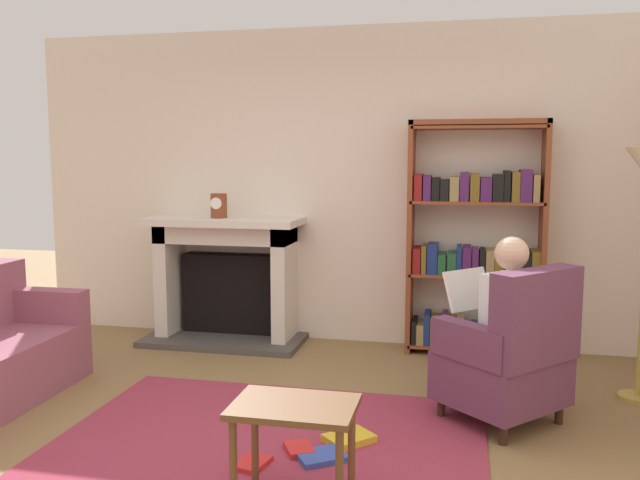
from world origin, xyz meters
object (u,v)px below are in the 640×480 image
Objects in this scene: mantel_clock at (219,206)px; bookshelf at (475,246)px; fireplace at (227,275)px; side_table at (294,421)px; armchair_reading at (510,356)px; seated_reader at (496,320)px.

bookshelf is at bearing 3.62° from mantel_clock.
fireplace is 2.92m from side_table.
mantel_clock is 2.17m from bookshelf.
armchair_reading is 1.58m from side_table.
seated_reader is (-0.09, 0.08, 0.20)m from armchair_reading.
armchair_reading is 0.23m from seated_reader.
side_table is at bearing 2.31° from armchair_reading.
mantel_clock is at bearing -176.38° from bookshelf.
bookshelf is 1.96× the size of armchair_reading.
seated_reader reaches higher than fireplace.
seated_reader is at bearing -28.74° from mantel_clock.
mantel_clock reaches higher than fireplace.
armchair_reading is at bearing -82.36° from bookshelf.
side_table is (1.29, -2.62, -0.16)m from fireplace.
mantel_clock is 2.79m from armchair_reading.
armchair_reading is (0.19, -1.45, -0.47)m from bookshelf.
mantel_clock is 0.11× the size of bookshelf.
fireplace is 1.21× the size of seated_reader.
armchair_reading is 1.73× the size of side_table.
bookshelf is (2.14, 0.14, -0.30)m from mantel_clock.
seated_reader is at bearing -85.50° from bookshelf.
bookshelf is at bearing 0.97° from fireplace.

